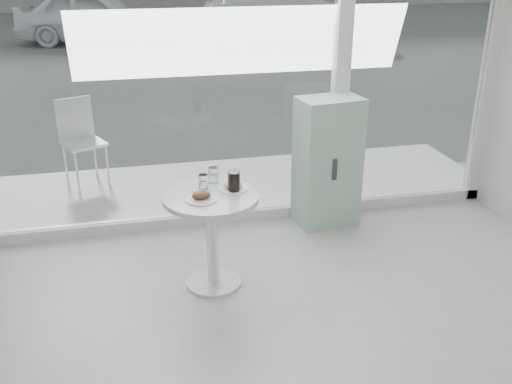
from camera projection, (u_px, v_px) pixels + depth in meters
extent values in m
cube|color=silver|center=(247.00, 214.00, 5.61)|extent=(5.00, 0.12, 0.10)
cube|color=silver|center=(491.00, 55.00, 5.53)|extent=(0.12, 0.12, 3.00)
cube|color=silver|center=(342.00, 62.00, 5.22)|extent=(0.14, 0.14, 3.00)
cube|color=white|center=(158.00, 81.00, 4.92)|extent=(3.21, 0.02, 2.60)
cube|color=white|center=(418.00, 69.00, 5.42)|extent=(1.41, 0.02, 2.60)
cylinder|color=white|center=(214.00, 282.00, 4.54)|extent=(0.44, 0.44, 0.03)
cylinder|color=white|center=(212.00, 243.00, 4.39)|extent=(0.09, 0.09, 0.70)
cylinder|color=white|center=(211.00, 198.00, 4.24)|extent=(0.72, 0.72, 0.04)
cube|color=silver|center=(232.00, 186.00, 6.34)|extent=(5.60, 1.60, 0.05)
cube|color=#353535|center=(158.00, 36.00, 17.28)|extent=(40.00, 24.00, 0.00)
cube|color=#93BCA4|center=(327.00, 162.00, 5.34)|extent=(0.61, 0.45, 1.23)
cube|color=#333333|center=(335.00, 170.00, 5.16)|extent=(0.04, 0.03, 0.20)
cylinder|color=white|center=(77.00, 172.00, 6.04)|extent=(0.02, 0.02, 0.45)
cylinder|color=white|center=(108.00, 165.00, 6.23)|extent=(0.02, 0.02, 0.45)
cylinder|color=white|center=(66.00, 163.00, 6.29)|extent=(0.02, 0.02, 0.45)
cylinder|color=white|center=(95.00, 157.00, 6.48)|extent=(0.02, 0.02, 0.45)
cube|color=white|center=(84.00, 144.00, 6.16)|extent=(0.53, 0.53, 0.03)
cube|color=white|center=(75.00, 118.00, 6.21)|extent=(0.38, 0.18, 0.45)
imported|color=white|center=(96.00, 17.00, 15.61)|extent=(4.46, 2.54, 1.43)
imported|color=#A1A4A9|center=(292.00, 17.00, 15.11)|extent=(4.91, 2.45, 1.55)
cylinder|color=white|center=(201.00, 200.00, 4.15)|extent=(0.23, 0.23, 0.01)
cube|color=white|center=(204.00, 199.00, 4.14)|extent=(0.15, 0.14, 0.00)
ellipsoid|color=#331E0E|center=(201.00, 195.00, 4.13)|extent=(0.14, 0.11, 0.06)
ellipsoid|color=#331E0E|center=(206.00, 194.00, 4.16)|extent=(0.07, 0.06, 0.04)
cylinder|color=white|center=(233.00, 188.00, 4.35)|extent=(0.24, 0.24, 0.01)
torus|color=#AB7C4E|center=(233.00, 185.00, 4.34)|extent=(0.14, 0.14, 0.05)
cylinder|color=white|center=(203.00, 182.00, 4.33)|extent=(0.07, 0.07, 0.12)
cylinder|color=white|center=(204.00, 185.00, 4.33)|extent=(0.06, 0.06, 0.06)
cylinder|color=white|center=(213.00, 175.00, 4.44)|extent=(0.08, 0.08, 0.13)
cylinder|color=white|center=(214.00, 178.00, 4.45)|extent=(0.06, 0.06, 0.07)
cylinder|color=white|center=(234.00, 181.00, 4.26)|extent=(0.09, 0.09, 0.17)
cylinder|color=black|center=(234.00, 182.00, 4.26)|extent=(0.08, 0.08, 0.16)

